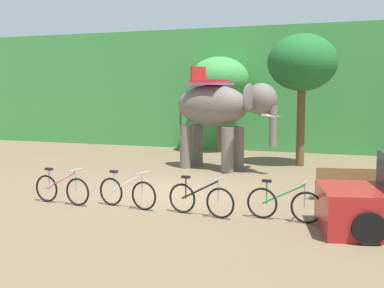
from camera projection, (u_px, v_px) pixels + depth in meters
ground_plane at (168, 192)px, 13.67m from camera, size 80.00×80.00×0.00m
foliage_hedge at (262, 89)px, 25.70m from camera, size 36.00×6.00×5.92m
tree_far_right at (219, 80)px, 22.31m from camera, size 2.76×2.76×4.46m
tree_left at (302, 64)px, 18.08m from camera, size 2.62×2.62×5.02m
elephant at (220, 110)px, 17.40m from camera, size 4.24×2.54×3.78m
bike_pink at (62, 189)px, 12.26m from camera, size 1.71×0.52×0.92m
bike_white at (127, 192)px, 11.85m from camera, size 1.70×0.52×0.92m
bike_black at (201, 199)px, 11.10m from camera, size 1.69×0.52×0.92m
bike_green at (284, 204)px, 10.64m from camera, size 1.71×0.52×0.92m
wooden_bench at (345, 183)px, 12.57m from camera, size 1.55×0.65×0.89m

